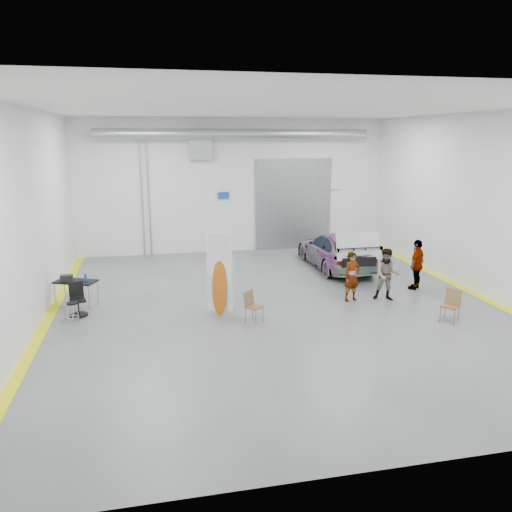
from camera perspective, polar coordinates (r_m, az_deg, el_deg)
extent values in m
plane|color=#585C5F|center=(15.78, 2.45, -5.77)|extent=(16.00, 16.00, 0.00)
cube|color=silver|center=(14.93, -24.49, 3.79)|extent=(0.02, 16.00, 6.00)
cube|color=silver|center=(18.11, 24.64, 5.30)|extent=(0.02, 16.00, 6.00)
cube|color=silver|center=(22.82, -2.53, 7.99)|extent=(14.00, 0.02, 6.00)
cube|color=silver|center=(7.75, 17.62, -3.78)|extent=(14.00, 0.02, 6.00)
cube|color=white|center=(14.90, 2.70, 16.55)|extent=(14.00, 16.00, 0.02)
cube|color=gray|center=(23.47, 4.32, 5.91)|extent=(3.60, 0.12, 4.20)
cube|color=#93969B|center=(22.44, -6.41, 12.43)|extent=(1.00, 0.50, 1.20)
cylinder|color=#93969B|center=(22.12, -2.32, 13.78)|extent=(11.90, 0.44, 0.44)
cube|color=#1446A4|center=(22.71, -3.74, 6.93)|extent=(0.50, 0.04, 0.30)
cube|color=white|center=(24.02, 8.98, 7.88)|extent=(0.70, 0.04, 0.25)
cylinder|color=#93969B|center=(22.49, -12.13, 6.33)|extent=(0.08, 0.08, 5.00)
cylinder|color=#93969B|center=(22.49, -12.90, 6.29)|extent=(0.08, 0.08, 5.00)
cube|color=yellow|center=(15.63, -22.87, -7.05)|extent=(0.30, 16.00, 0.01)
cube|color=yellow|center=(18.63, 23.36, -3.83)|extent=(0.30, 16.00, 0.01)
imported|color=silver|center=(20.38, 9.09, 0.62)|extent=(2.03, 4.91, 1.42)
imported|color=brown|center=(16.35, 10.91, -2.33)|extent=(0.67, 0.52, 1.62)
imported|color=slate|center=(16.66, 14.76, -2.07)|extent=(1.02, 0.92, 1.72)
imported|color=brown|center=(18.15, 17.91, -0.92)|extent=(1.06, 0.98, 1.77)
cube|color=white|center=(14.90, -3.95, -3.36)|extent=(0.73, 0.25, 1.60)
ellipsoid|color=orange|center=(14.84, -3.91, -3.60)|extent=(0.49, 0.33, 1.69)
cube|color=white|center=(14.58, -4.01, 1.15)|extent=(0.71, 0.24, 0.85)
cylinder|color=white|center=(14.74, -5.18, -1.77)|extent=(0.02, 0.02, 2.67)
cylinder|color=white|center=(14.82, -2.78, -1.64)|extent=(0.02, 0.02, 2.67)
cube|color=brown|center=(14.34, -0.21, -5.83)|extent=(0.59, 0.59, 0.04)
cube|color=brown|center=(14.44, -0.37, -4.70)|extent=(0.37, 0.36, 0.41)
cube|color=brown|center=(15.35, 21.32, -5.36)|extent=(0.62, 0.63, 0.04)
cube|color=brown|center=(15.44, 20.98, -4.25)|extent=(0.36, 0.41, 0.43)
cylinder|color=black|center=(15.09, -20.29, -5.09)|extent=(0.31, 0.31, 0.05)
torus|color=silver|center=(15.22, -20.16, -6.57)|extent=(0.33, 0.33, 0.02)
cylinder|color=#93969B|center=(16.56, -21.93, -4.44)|extent=(0.03, 0.03, 0.76)
cylinder|color=#93969B|center=(16.39, -17.90, -4.28)|extent=(0.03, 0.03, 0.76)
cylinder|color=#93969B|center=(17.06, -21.64, -3.90)|extent=(0.03, 0.03, 0.76)
cylinder|color=#93969B|center=(16.89, -17.73, -3.74)|extent=(0.03, 0.03, 0.76)
cube|color=black|center=(16.60, -19.92, -2.76)|extent=(1.42, 1.10, 0.04)
cylinder|color=#194D96|center=(16.42, -18.91, -2.35)|extent=(0.08, 0.08, 0.23)
cube|color=black|center=(16.66, -20.83, -2.36)|extent=(0.37, 0.23, 0.19)
cylinder|color=black|center=(15.85, -19.58, -6.34)|extent=(0.53, 0.53, 0.04)
cylinder|color=black|center=(15.78, -19.65, -5.56)|extent=(0.06, 0.06, 0.45)
cube|color=black|center=(15.71, -19.72, -4.78)|extent=(0.52, 0.52, 0.07)
cube|color=black|center=(15.82, -19.70, -3.58)|extent=(0.42, 0.15, 0.47)
cube|color=silver|center=(18.24, 11.63, 1.33)|extent=(1.66, 1.01, 0.04)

